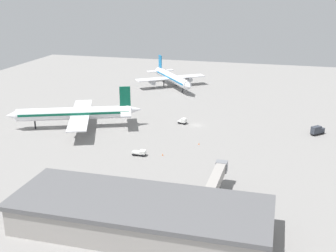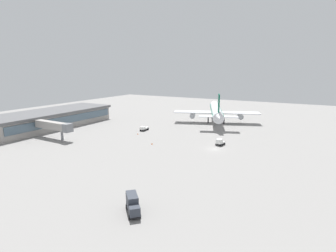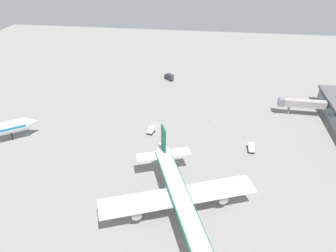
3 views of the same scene
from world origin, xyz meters
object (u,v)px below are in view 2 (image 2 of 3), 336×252
object	(u,v)px
safety_cone_near_gate	(138,134)
safety_cone_mid_apron	(152,144)
pushback_tractor	(144,128)
catering_truck	(133,204)
baggage_tug	(220,142)
airplane_taxiing	(216,111)

from	to	relation	value
safety_cone_near_gate	safety_cone_mid_apron	size ratio (longest dim) A/B	1.00
safety_cone_mid_apron	safety_cone_near_gate	bearing A→B (deg)	-126.50
pushback_tractor	safety_cone_near_gate	world-z (taller)	pushback_tractor
catering_truck	safety_cone_mid_apron	bearing A→B (deg)	163.10
safety_cone_mid_apron	baggage_tug	bearing A→B (deg)	116.61
baggage_tug	pushback_tractor	xyz separation A→B (m)	(-6.10, -35.99, -0.19)
baggage_tug	pushback_tractor	world-z (taller)	baggage_tug
airplane_taxiing	baggage_tug	size ratio (longest dim) A/B	13.76
baggage_tug	safety_cone_near_gate	bearing A→B (deg)	-72.29
airplane_taxiing	pushback_tractor	size ratio (longest dim) A/B	11.23
safety_cone_near_gate	pushback_tractor	bearing A→B (deg)	-165.33
safety_cone_near_gate	airplane_taxiing	bearing A→B (deg)	154.50
airplane_taxiing	baggage_tug	xyz separation A→B (m)	(38.84, 15.03, -4.57)
catering_truck	airplane_taxiing	bearing A→B (deg)	144.70
safety_cone_near_gate	catering_truck	bearing A→B (deg)	34.57
catering_truck	safety_cone_mid_apron	world-z (taller)	catering_truck
airplane_taxiing	safety_cone_mid_apron	size ratio (longest dim) A/B	82.51
catering_truck	baggage_tug	xyz separation A→B (m)	(-50.94, -0.22, -0.54)
safety_cone_near_gate	baggage_tug	bearing A→B (deg)	91.91
safety_cone_mid_apron	airplane_taxiing	bearing A→B (deg)	172.84
catering_truck	baggage_tug	world-z (taller)	catering_truck
airplane_taxiing	baggage_tug	world-z (taller)	airplane_taxiing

